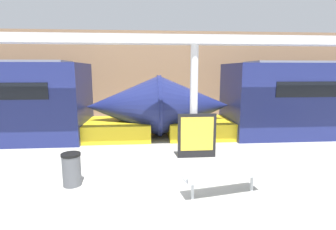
% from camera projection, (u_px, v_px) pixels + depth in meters
% --- Properties ---
extents(ground_plane, '(60.00, 60.00, 0.00)m').
position_uv_depth(ground_plane, '(187.00, 211.00, 5.28)').
color(ground_plane, '#B2AFA8').
extents(station_wall, '(56.00, 0.20, 5.00)m').
position_uv_depth(station_wall, '(160.00, 76.00, 15.04)').
color(station_wall, '#937051').
rests_on(station_wall, ground_plane).
extents(bench_near, '(1.91, 0.79, 0.88)m').
position_uv_depth(bench_near, '(225.00, 174.00, 5.82)').
color(bench_near, '#ADB2B7').
rests_on(bench_near, ground_plane).
extents(trash_bin, '(0.47, 0.47, 0.82)m').
position_uv_depth(trash_bin, '(72.00, 169.00, 6.43)').
color(trash_bin, '#4C4F54').
rests_on(trash_bin, ground_plane).
extents(poster_board, '(1.24, 0.07, 1.45)m').
position_uv_depth(poster_board, '(197.00, 136.00, 8.45)').
color(poster_board, black).
rests_on(poster_board, ground_plane).
extents(support_column_near, '(0.25, 0.25, 3.63)m').
position_uv_depth(support_column_near, '(194.00, 101.00, 8.63)').
color(support_column_near, silver).
rests_on(support_column_near, ground_plane).
extents(canopy_beam, '(28.00, 0.60, 0.28)m').
position_uv_depth(canopy_beam, '(195.00, 40.00, 8.31)').
color(canopy_beam, '#B7B7BC').
rests_on(canopy_beam, support_column_near).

